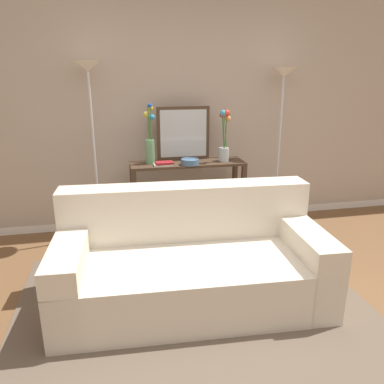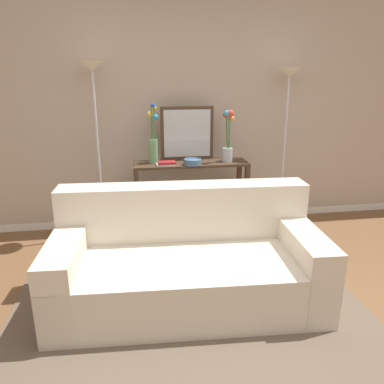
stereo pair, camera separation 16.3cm
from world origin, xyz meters
name	(u,v)px [view 1 (the left image)]	position (x,y,z in m)	size (l,w,h in m)	color
ground_plane	(250,340)	(0.00, 0.00, -0.01)	(16.00, 16.00, 0.02)	brown
back_wall	(185,102)	(0.00, 2.30, 1.44)	(12.00, 0.15, 2.88)	white
area_rug	(195,308)	(-0.30, 0.42, 0.01)	(2.72, 2.15, 0.01)	brown
couch	(191,264)	(-0.30, 0.58, 0.31)	(2.10, 1.08, 0.88)	beige
console_table	(188,185)	(-0.06, 1.88, 0.57)	(1.24, 0.36, 0.83)	#473323
floor_lamp_left	(90,103)	(-1.04, 1.96, 1.47)	(0.28, 0.28, 1.87)	silver
floor_lamp_right	(282,104)	(1.04, 1.96, 1.43)	(0.28, 0.28, 1.82)	silver
wall_mirror	(183,133)	(-0.08, 2.03, 1.12)	(0.59, 0.02, 0.59)	#473323
vase_tall_flowers	(150,143)	(-0.46, 1.92, 1.05)	(0.12, 0.12, 0.63)	#669E6B
vase_short_flowers	(225,139)	(0.35, 1.86, 1.08)	(0.13, 0.13, 0.56)	silver
fruit_bowl	(190,162)	(-0.06, 1.77, 0.86)	(0.19, 0.19, 0.06)	#4C7093
book_stack	(164,164)	(-0.33, 1.79, 0.85)	(0.21, 0.13, 0.04)	silver
book_row_under_console	(157,230)	(-0.42, 1.88, 0.06)	(0.32, 0.17, 0.13)	#2D2D33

